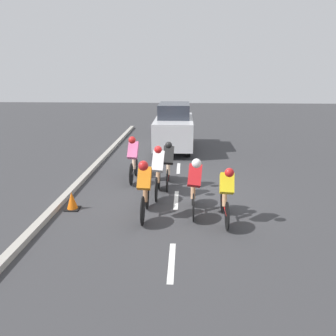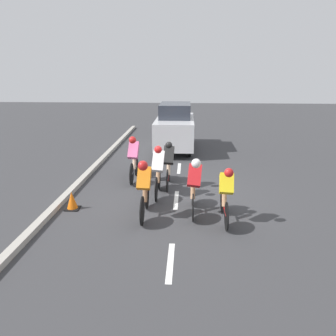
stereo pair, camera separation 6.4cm
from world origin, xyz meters
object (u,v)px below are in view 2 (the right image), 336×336
at_px(cyclist_red, 194,184).
at_px(support_car, 175,127).
at_px(cyclist_orange, 144,187).
at_px(cyclist_white, 158,170).
at_px(traffic_cone, 72,201).
at_px(cyclist_yellow, 226,193).
at_px(cyclist_pink, 134,157).
at_px(cyclist_black, 169,163).

distance_m(cyclist_red, support_car, 7.32).
distance_m(cyclist_orange, cyclist_red, 1.26).
xyz_separation_m(cyclist_orange, cyclist_red, (-1.22, -0.31, -0.01)).
bearing_deg(cyclist_white, traffic_cone, 26.31).
xyz_separation_m(cyclist_white, cyclist_red, (-1.02, 1.20, -0.00)).
bearing_deg(traffic_cone, cyclist_yellow, 172.43).
bearing_deg(cyclist_white, cyclist_pink, -55.67).
relative_size(cyclist_pink, traffic_cone, 3.51).
distance_m(cyclist_black, cyclist_yellow, 2.86).
bearing_deg(cyclist_orange, cyclist_pink, -75.84).
distance_m(cyclist_pink, traffic_cone, 2.83).
bearing_deg(support_car, cyclist_white, 87.57).
distance_m(cyclist_pink, cyclist_red, 3.22).
height_order(cyclist_yellow, cyclist_white, cyclist_white).
relative_size(cyclist_orange, cyclist_white, 0.99).
relative_size(cyclist_white, traffic_cone, 3.46).
xyz_separation_m(support_car, traffic_cone, (2.47, 7.16, -0.83)).
xyz_separation_m(cyclist_pink, support_car, (-1.19, -4.71, 0.25)).
distance_m(cyclist_yellow, traffic_cone, 4.05).
height_order(cyclist_pink, cyclist_white, cyclist_white).
height_order(cyclist_orange, support_car, support_car).
bearing_deg(cyclist_orange, traffic_cone, -11.78).
relative_size(cyclist_orange, traffic_cone, 3.43).
height_order(cyclist_orange, cyclist_pink, cyclist_pink).
bearing_deg(cyclist_orange, cyclist_red, -165.87).
xyz_separation_m(cyclist_pink, cyclist_red, (-1.95, 2.56, -0.01)).
distance_m(cyclist_white, cyclist_red, 1.57).
bearing_deg(support_car, cyclist_red, 95.97).
distance_m(cyclist_orange, cyclist_black, 2.36).
distance_m(cyclist_black, cyclist_pink, 1.32).
height_order(cyclist_red, traffic_cone, cyclist_red).
bearing_deg(cyclist_white, cyclist_yellow, 137.55).
xyz_separation_m(cyclist_orange, cyclist_black, (-0.47, -2.31, -0.03)).
xyz_separation_m(cyclist_orange, cyclist_white, (-0.21, -1.51, -0.00)).
xyz_separation_m(cyclist_orange, support_car, (-0.46, -7.58, 0.25)).
height_order(cyclist_yellow, cyclist_pink, cyclist_pink).
bearing_deg(cyclist_black, cyclist_red, 110.70).
height_order(cyclist_orange, cyclist_red, cyclist_orange).
bearing_deg(cyclist_black, traffic_cone, 37.53).
relative_size(cyclist_orange, cyclist_red, 1.00).
bearing_deg(cyclist_orange, cyclist_yellow, 176.78).
distance_m(cyclist_orange, cyclist_yellow, 1.98).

